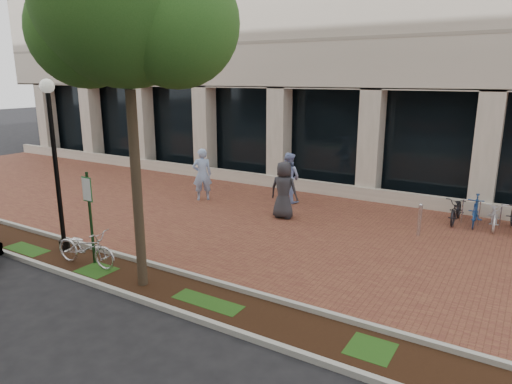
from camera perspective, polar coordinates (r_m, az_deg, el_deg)
The scene contains 14 objects.
ground at distance 14.97m, azimuth 0.49°, elevation -3.79°, with size 120.00×120.00×0.00m, color black.
brick_plaza at distance 14.97m, azimuth 0.49°, elevation -3.77°, with size 40.00×9.00×0.01m, color brown.
planting_strip at distance 11.12m, azimuth -13.87°, elevation -10.81°, with size 40.00×1.50×0.01m, color black.
curb_plaza_side at distance 11.58m, azimuth -11.23°, elevation -9.32°, with size 40.00×0.12×0.12m, color #ACADA3.
curb_street_side at distance 10.64m, azimuth -16.81°, elevation -11.87°, with size 40.00×0.12×0.12m, color #ACADA3.
parking_sign at distance 12.00m, azimuth -20.14°, elevation -1.68°, with size 0.34×0.07×2.39m.
lamppost at distance 13.03m, azimuth -23.84°, elevation 3.96°, with size 0.36×0.36×4.58m.
street_tree at distance 10.03m, azimuth -15.70°, elevation 21.24°, with size 4.31×3.59×7.97m.
locked_bicycle at distance 12.23m, azimuth -20.48°, elevation -6.54°, with size 0.64×1.84×0.96m, color silver.
pedestrian_left at distance 17.52m, azimuth -6.74°, elevation 2.19°, with size 0.73×0.48×2.01m, color #9AB6E6.
pedestrian_mid at distance 17.20m, azimuth 4.11°, elevation 1.82°, with size 0.92×0.72×1.89m, color #9CB0E8.
pedestrian_right at distance 15.20m, azimuth 3.49°, elevation 0.26°, with size 0.95×0.62×1.94m, color #2C2C31.
bollard at distance 14.41m, azimuth 19.77°, elevation -3.24°, with size 0.12×0.12×1.01m.
bike_rack_cluster at distance 16.10m, azimuth 28.57°, elevation -2.56°, with size 3.48×1.76×0.98m.
Camera 1 is at (7.34, -12.20, 4.63)m, focal length 32.00 mm.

